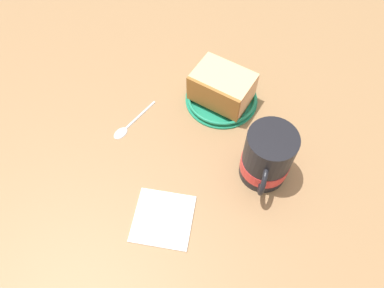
{
  "coord_description": "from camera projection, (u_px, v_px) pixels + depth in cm",
  "views": [
    {
      "loc": [
        30.34,
        14.86,
        55.95
      ],
      "look_at": [
        2.27,
        -1.56,
        3.0
      ],
      "focal_mm": 33.78,
      "sensor_mm": 36.0,
      "label": 1
    }
  ],
  "objects": [
    {
      "name": "tea_mug",
      "position": [
        267.0,
        158.0,
        0.58
      ],
      "size": [
        10.73,
        8.13,
        10.98
      ],
      "color": "black",
      "rests_on": "ground_plane"
    },
    {
      "name": "teaspoon",
      "position": [
        127.0,
        127.0,
        0.67
      ],
      "size": [
        11.1,
        2.83,
        0.8
      ],
      "color": "silver",
      "rests_on": "ground_plane"
    },
    {
      "name": "small_plate",
      "position": [
        222.0,
        98.0,
        0.7
      ],
      "size": [
        14.1,
        14.1,
        1.45
      ],
      "color": "#1E8C66",
      "rests_on": "ground_plane"
    },
    {
      "name": "cake_slice",
      "position": [
        222.0,
        87.0,
        0.67
      ],
      "size": [
        8.04,
        10.97,
        6.34
      ],
      "color": "#9E662D",
      "rests_on": "small_plate"
    },
    {
      "name": "folded_napkin",
      "position": [
        163.0,
        218.0,
        0.58
      ],
      "size": [
        11.95,
        12.02,
        0.6
      ],
      "primitive_type": "cube",
      "rotation": [
        0.0,
        0.0,
        0.36
      ],
      "color": "white",
      "rests_on": "ground_plane"
    },
    {
      "name": "ground_plane",
      "position": [
        205.0,
        152.0,
        0.67
      ],
      "size": [
        128.12,
        128.12,
        3.38
      ],
      "primitive_type": "cube",
      "color": "#936D47"
    }
  ]
}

